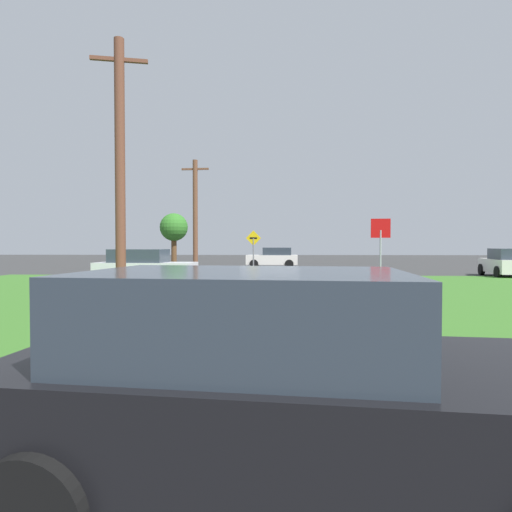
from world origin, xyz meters
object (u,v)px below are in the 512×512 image
(car_on_crossroad, at_px, (506,263))
(stop_sign, at_px, (381,241))
(utility_pole_mid, at_px, (195,215))
(car_behind_on_main_road, at_px, (280,388))
(car_approaching_junction, at_px, (273,258))
(direction_sign, at_px, (253,248))
(utility_pole_near, at_px, (120,167))
(oak_tree_left, at_px, (174,228))
(parked_car_near_building, at_px, (144,267))

(car_on_crossroad, bearing_deg, stop_sign, 140.91)
(utility_pole_mid, bearing_deg, car_behind_on_main_road, -78.01)
(car_approaching_junction, relative_size, direction_sign, 1.56)
(utility_pole_near, bearing_deg, car_on_crossroad, 30.55)
(car_behind_on_main_road, height_order, car_approaching_junction, same)
(car_behind_on_main_road, relative_size, oak_tree_left, 0.91)
(car_approaching_junction, distance_m, direction_sign, 8.99)
(car_on_crossroad, distance_m, utility_pole_mid, 18.79)
(stop_sign, relative_size, car_on_crossroad, 0.66)
(car_behind_on_main_road, relative_size, car_approaching_junction, 1.00)
(parked_car_near_building, xyz_separation_m, oak_tree_left, (-2.68, 16.90, 2.49))
(car_behind_on_main_road, bearing_deg, car_on_crossroad, 63.96)
(parked_car_near_building, bearing_deg, utility_pole_near, -76.48)
(parked_car_near_building, bearing_deg, car_on_crossroad, 18.78)
(car_on_crossroad, distance_m, oak_tree_left, 24.84)
(parked_car_near_building, relative_size, utility_pole_near, 0.54)
(parked_car_near_building, bearing_deg, car_behind_on_main_road, -65.86)
(car_approaching_junction, relative_size, utility_pole_near, 0.49)
(car_behind_on_main_road, bearing_deg, car_approaching_junction, 95.77)
(stop_sign, relative_size, direction_sign, 1.05)
(stop_sign, height_order, car_behind_on_main_road, stop_sign)
(car_behind_on_main_road, height_order, utility_pole_mid, utility_pole_mid)
(utility_pole_mid, relative_size, oak_tree_left, 1.62)
(stop_sign, xyz_separation_m, car_on_crossroad, (9.04, 7.95, -1.17))
(car_approaching_junction, distance_m, parked_car_near_building, 15.84)
(stop_sign, xyz_separation_m, utility_pole_mid, (-9.22, 11.19, 1.83))
(car_approaching_junction, bearing_deg, car_behind_on_main_road, 93.12)
(car_approaching_junction, height_order, utility_pole_near, utility_pole_near)
(car_on_crossroad, xyz_separation_m, direction_sign, (-14.31, 0.66, 0.86))
(car_behind_on_main_road, xyz_separation_m, parked_car_near_building, (-5.97, 15.99, 0.00))
(car_approaching_junction, height_order, parked_car_near_building, same)
(car_behind_on_main_road, height_order, parked_car_near_building, same)
(stop_sign, relative_size, parked_car_near_building, 0.62)
(car_approaching_junction, bearing_deg, parked_car_near_building, 71.04)
(stop_sign, bearing_deg, utility_pole_near, 20.96)
(utility_pole_near, bearing_deg, car_behind_on_main_road, -64.41)
(direction_sign, bearing_deg, car_approaching_junction, 82.35)
(car_on_crossroad, bearing_deg, oak_tree_left, 71.16)
(oak_tree_left, bearing_deg, parked_car_near_building, -80.98)
(car_on_crossroad, height_order, utility_pole_mid, utility_pole_mid)
(car_behind_on_main_road, relative_size, direction_sign, 1.56)
(utility_pole_mid, xyz_separation_m, oak_tree_left, (-3.47, 8.51, -0.50))
(direction_sign, bearing_deg, stop_sign, -58.54)
(stop_sign, relative_size, car_approaching_junction, 0.68)
(car_behind_on_main_road, height_order, utility_pole_near, utility_pole_near)
(parked_car_near_building, relative_size, utility_pole_mid, 0.62)
(oak_tree_left, bearing_deg, direction_sign, -56.19)
(car_on_crossroad, relative_size, oak_tree_left, 0.93)
(stop_sign, bearing_deg, utility_pole_mid, -46.33)
(oak_tree_left, bearing_deg, utility_pole_mid, -67.80)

